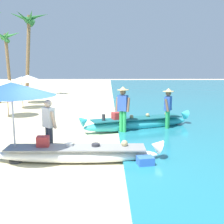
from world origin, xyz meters
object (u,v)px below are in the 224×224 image
Objects in this scene: person_vendor_assistant at (168,106)px; boat_white_foreground at (76,153)px; patio_umbrella_large at (11,89)px; palm_tree_tall_inland at (29,28)px; boat_cyan_midground at (137,123)px; cooler_box at (145,162)px; palm_tree_mid_cluster at (6,42)px; person_vendor_hatted at (123,107)px; person_tourist_customer at (49,124)px.

boat_white_foreground is at bearing -132.37° from person_vendor_assistant.
palm_tree_tall_inland is (-3.65, 15.37, 3.38)m from patio_umbrella_large.
boat_cyan_midground is (2.07, 3.71, 0.04)m from boat_white_foreground.
cooler_box is at bearing -8.16° from patio_umbrella_large.
patio_umbrella_large is 4.01m from cooler_box.
boat_cyan_midground reaches higher than boat_white_foreground.
palm_tree_tall_inland reaches higher than boat_cyan_midground.
palm_tree_tall_inland is 3.95m from palm_tree_mid_cluster.
person_vendor_hatted is 0.79× the size of patio_umbrella_large.
patio_umbrella_large is at bearing 161.71° from cooler_box.
palm_tree_mid_cluster reaches higher than patio_umbrella_large.
palm_tree_tall_inland reaches higher than patio_umbrella_large.
person_vendor_hatted reaches higher than person_vendor_assistant.
person_tourist_customer is at bearing 142.43° from boat_white_foreground.
patio_umbrella_large is at bearing -70.38° from palm_tree_mid_cluster.
patio_umbrella_large is at bearing -136.17° from person_vendor_hatted.
palm_tree_mid_cluster reaches higher than person_vendor_assistant.
person_vendor_assistant is at bearing 35.98° from patio_umbrella_large.
palm_tree_tall_inland is at bearing 104.17° from cooler_box.
cooler_box is (1.86, -0.49, -0.09)m from boat_white_foreground.
person_tourist_customer is at bearing -73.16° from palm_tree_tall_inland.
cooler_box is at bearing -61.79° from palm_tree_mid_cluster.
person_vendor_assistant is 0.74× the size of patio_umbrella_large.
cooler_box is at bearing -22.73° from person_tourist_customer.
person_tourist_customer is at bearing -134.25° from person_vendor_hatted.
person_tourist_customer is at bearing 37.68° from patio_umbrella_large.
person_vendor_assistant is at bearing -4.17° from boat_cyan_midground.
boat_cyan_midground is 14.73m from palm_tree_tall_inland.
person_tourist_customer is 19.20m from palm_tree_mid_cluster.
person_tourist_customer is 0.96× the size of person_vendor_assistant.
person_tourist_customer is 3.03m from cooler_box.
boat_white_foreground is 20.25m from palm_tree_mid_cluster.
boat_white_foreground is at bearing -0.67° from patio_umbrella_large.
palm_tree_mid_cluster is (-2.78, 2.67, -0.86)m from palm_tree_tall_inland.
patio_umbrella_large is at bearing -144.02° from person_vendor_assistant.
palm_tree_tall_inland is at bearing -43.82° from palm_tree_mid_cluster.
person_vendor_assistant reaches higher than boat_cyan_midground.
boat_white_foreground is at bearing -65.88° from palm_tree_mid_cluster.
person_tourist_customer is 5.10m from person_vendor_assistant.
palm_tree_tall_inland reaches higher than person_vendor_assistant.
patio_umbrella_large is (-3.11, -2.99, 0.94)m from person_vendor_hatted.
person_vendor_hatted is 4.44× the size of cooler_box.
boat_cyan_midground is 5.52m from patio_umbrella_large.
person_vendor_hatted reaches higher than cooler_box.
boat_white_foreground is at bearing -70.98° from palm_tree_tall_inland.
palm_tree_mid_cluster is (-7.24, 17.41, 3.59)m from person_tourist_customer.
person_vendor_hatted is at bearing 45.75° from person_tourist_customer.
palm_tree_mid_cluster is at bearing 136.18° from palm_tree_tall_inland.
boat_cyan_midground is at bearing 77.00° from cooler_box.
person_vendor_assistant reaches higher than boat_white_foreground.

